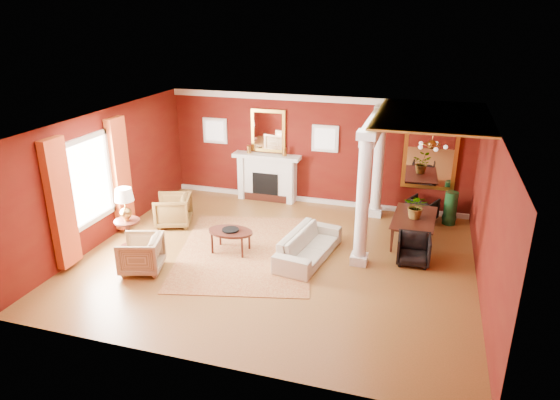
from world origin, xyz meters
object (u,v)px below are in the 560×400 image
(armchair_leopard, at_px, (173,209))
(armchair_stripe, at_px, (141,252))
(coffee_table, at_px, (231,233))
(dining_table, at_px, (415,222))
(side_table, at_px, (125,209))
(sofa, at_px, (309,241))

(armchair_leopard, height_order, armchair_stripe, armchair_leopard)
(armchair_stripe, relative_size, coffee_table, 0.82)
(dining_table, bearing_deg, armchair_leopard, 100.63)
(coffee_table, bearing_deg, dining_table, 24.40)
(coffee_table, height_order, side_table, side_table)
(sofa, xyz_separation_m, coffee_table, (-1.68, -0.19, 0.06))
(sofa, distance_m, side_table, 4.00)
(side_table, bearing_deg, sofa, 9.49)
(armchair_leopard, height_order, side_table, side_table)
(sofa, bearing_deg, side_table, 108.12)
(dining_table, bearing_deg, sofa, 128.71)
(armchair_leopard, xyz_separation_m, side_table, (-0.35, -1.39, 0.50))
(sofa, height_order, side_table, side_table)
(armchair_stripe, relative_size, side_table, 0.59)
(sofa, height_order, dining_table, dining_table)
(side_table, distance_m, dining_table, 6.40)
(armchair_stripe, bearing_deg, sofa, 99.60)
(armchair_leopard, distance_m, coffee_table, 2.09)
(coffee_table, distance_m, dining_table, 4.14)
(armchair_stripe, distance_m, coffee_table, 1.91)
(armchair_stripe, height_order, side_table, side_table)
(armchair_leopard, relative_size, side_table, 0.61)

